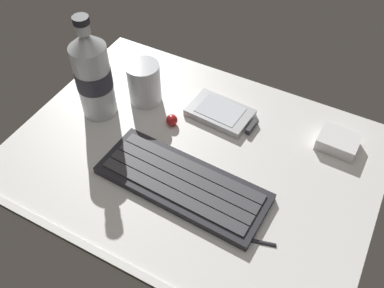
% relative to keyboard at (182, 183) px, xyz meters
% --- Properties ---
extents(ground_plane, '(0.64, 0.48, 0.03)m').
position_rel_keyboard_xyz_m(ground_plane, '(-0.02, 0.06, -0.02)').
color(ground_plane, silver).
extents(keyboard, '(0.29, 0.12, 0.02)m').
position_rel_keyboard_xyz_m(keyboard, '(0.00, 0.00, 0.00)').
color(keyboard, '#232328').
rests_on(keyboard, ground_plane).
extents(handheld_device, '(0.13, 0.09, 0.02)m').
position_rel_keyboard_xyz_m(handheld_device, '(-0.01, 0.18, -0.00)').
color(handheld_device, '#B7BABF').
rests_on(handheld_device, ground_plane).
extents(juice_cup, '(0.06, 0.06, 0.09)m').
position_rel_keyboard_xyz_m(juice_cup, '(-0.17, 0.15, 0.03)').
color(juice_cup, silver).
rests_on(juice_cup, ground_plane).
extents(water_bottle, '(0.07, 0.07, 0.21)m').
position_rel_keyboard_xyz_m(water_bottle, '(-0.23, 0.08, 0.08)').
color(water_bottle, silver).
rests_on(water_bottle, ground_plane).
extents(charger_block, '(0.07, 0.06, 0.02)m').
position_rel_keyboard_xyz_m(charger_block, '(0.20, 0.21, 0.00)').
color(charger_block, white).
rests_on(charger_block, ground_plane).
extents(trackball_mouse, '(0.02, 0.02, 0.02)m').
position_rel_keyboard_xyz_m(trackball_mouse, '(-0.09, 0.12, 0.00)').
color(trackball_mouse, red).
rests_on(trackball_mouse, ground_plane).
extents(stylus_pen, '(0.09, 0.03, 0.01)m').
position_rel_keyboard_xyz_m(stylus_pen, '(0.13, -0.04, -0.00)').
color(stylus_pen, '#26262B').
rests_on(stylus_pen, ground_plane).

